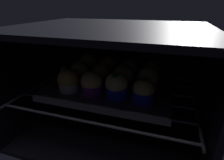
{
  "coord_description": "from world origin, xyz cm",
  "views": [
    {
      "loc": [
        17.83,
        -31.71,
        41.53
      ],
      "look_at": [
        0.0,
        23.08,
        17.25
      ],
      "focal_mm": 28.99,
      "sensor_mm": 36.0,
      "label": 1
    }
  ],
  "objects_px": {
    "muffin_row0_col3": "(144,91)",
    "muffin_row1_col2": "(123,77)",
    "muffin_row0_col1": "(92,84)",
    "muffin_row2_col0": "(88,64)",
    "muffin_row1_col0": "(80,72)",
    "muffin_row2_col3": "(151,72)",
    "muffin_row0_col2": "(116,86)",
    "muffin_row0_col0": "(68,81)",
    "muffin_row2_col1": "(108,67)",
    "muffin_row1_col3": "(148,80)",
    "baking_tray": "(112,87)",
    "muffin_row2_col2": "(129,70)",
    "muffin_row1_col1": "(101,75)"
  },
  "relations": [
    {
      "from": "muffin_row0_col0",
      "to": "muffin_row0_col1",
      "type": "xyz_separation_m",
      "value": [
        0.08,
        -0.0,
        0.0
      ]
    },
    {
      "from": "muffin_row0_col3",
      "to": "muffin_row2_col0",
      "type": "distance_m",
      "value": 0.29
    },
    {
      "from": "muffin_row1_col0",
      "to": "baking_tray",
      "type": "bearing_deg",
      "value": 1.68
    },
    {
      "from": "baking_tray",
      "to": "muffin_row0_col3",
      "type": "distance_m",
      "value": 0.15
    },
    {
      "from": "muffin_row0_col1",
      "to": "muffin_row2_col1",
      "type": "height_order",
      "value": "muffin_row2_col1"
    },
    {
      "from": "muffin_row0_col1",
      "to": "muffin_row1_col1",
      "type": "height_order",
      "value": "muffin_row0_col1"
    },
    {
      "from": "muffin_row1_col3",
      "to": "muffin_row2_col3",
      "type": "relative_size",
      "value": 1.06
    },
    {
      "from": "muffin_row0_col2",
      "to": "muffin_row1_col3",
      "type": "height_order",
      "value": "muffin_row0_col2"
    },
    {
      "from": "muffin_row1_col3",
      "to": "muffin_row2_col1",
      "type": "distance_m",
      "value": 0.18
    },
    {
      "from": "muffin_row1_col0",
      "to": "muffin_row1_col2",
      "type": "xyz_separation_m",
      "value": [
        0.16,
        0.01,
        -0.0
      ]
    },
    {
      "from": "muffin_row0_col2",
      "to": "muffin_row2_col1",
      "type": "xyz_separation_m",
      "value": [
        -0.08,
        0.16,
        -0.0
      ]
    },
    {
      "from": "muffin_row1_col0",
      "to": "muffin_row2_col3",
      "type": "bearing_deg",
      "value": 19.54
    },
    {
      "from": "muffin_row1_col0",
      "to": "muffin_row2_col1",
      "type": "xyz_separation_m",
      "value": [
        0.08,
        0.08,
        0.0
      ]
    },
    {
      "from": "muffin_row2_col0",
      "to": "muffin_row0_col0",
      "type": "bearing_deg",
      "value": -89.12
    },
    {
      "from": "muffin_row1_col0",
      "to": "muffin_row2_col3",
      "type": "xyz_separation_m",
      "value": [
        0.25,
        0.09,
        -0.0
      ]
    },
    {
      "from": "muffin_row1_col0",
      "to": "muffin_row2_col2",
      "type": "bearing_deg",
      "value": 26.45
    },
    {
      "from": "muffin_row0_col3",
      "to": "muffin_row1_col2",
      "type": "distance_m",
      "value": 0.12
    },
    {
      "from": "muffin_row2_col0",
      "to": "muffin_row1_col0",
      "type": "bearing_deg",
      "value": -87.55
    },
    {
      "from": "baking_tray",
      "to": "muffin_row0_col2",
      "type": "distance_m",
      "value": 0.1
    },
    {
      "from": "muffin_row0_col2",
      "to": "muffin_row0_col0",
      "type": "bearing_deg",
      "value": -179.63
    },
    {
      "from": "muffin_row0_col2",
      "to": "muffin_row2_col3",
      "type": "height_order",
      "value": "muffin_row0_col2"
    },
    {
      "from": "muffin_row0_col3",
      "to": "muffin_row1_col2",
      "type": "bearing_deg",
      "value": 134.87
    },
    {
      "from": "muffin_row2_col1",
      "to": "muffin_row2_col3",
      "type": "relative_size",
      "value": 1.09
    },
    {
      "from": "muffin_row0_col2",
      "to": "muffin_row1_col0",
      "type": "relative_size",
      "value": 0.97
    },
    {
      "from": "muffin_row2_col0",
      "to": "muffin_row2_col2",
      "type": "xyz_separation_m",
      "value": [
        0.17,
        -0.0,
        -0.0
      ]
    },
    {
      "from": "muffin_row0_col1",
      "to": "muffin_row1_col3",
      "type": "distance_m",
      "value": 0.18
    },
    {
      "from": "muffin_row0_col1",
      "to": "muffin_row2_col2",
      "type": "xyz_separation_m",
      "value": [
        0.08,
        0.16,
        0.0
      ]
    },
    {
      "from": "muffin_row0_col2",
      "to": "muffin_row2_col0",
      "type": "bearing_deg",
      "value": 136.05
    },
    {
      "from": "muffin_row0_col2",
      "to": "muffin_row1_col0",
      "type": "height_order",
      "value": "muffin_row1_col0"
    },
    {
      "from": "muffin_row0_col3",
      "to": "muffin_row1_col1",
      "type": "height_order",
      "value": "muffin_row0_col3"
    },
    {
      "from": "muffin_row0_col3",
      "to": "muffin_row1_col2",
      "type": "relative_size",
      "value": 1.0
    },
    {
      "from": "muffin_row1_col1",
      "to": "muffin_row1_col3",
      "type": "relative_size",
      "value": 0.9
    },
    {
      "from": "muffin_row2_col1",
      "to": "muffin_row2_col3",
      "type": "bearing_deg",
      "value": 1.73
    },
    {
      "from": "muffin_row0_col1",
      "to": "muffin_row0_col2",
      "type": "bearing_deg",
      "value": 1.98
    },
    {
      "from": "muffin_row0_col2",
      "to": "muffin_row1_col0",
      "type": "xyz_separation_m",
      "value": [
        -0.16,
        0.08,
        -0.0
      ]
    },
    {
      "from": "muffin_row1_col0",
      "to": "muffin_row2_col3",
      "type": "height_order",
      "value": "muffin_row1_col0"
    },
    {
      "from": "muffin_row1_col2",
      "to": "muffin_row2_col2",
      "type": "xyz_separation_m",
      "value": [
        0.0,
        0.07,
        -0.0
      ]
    },
    {
      "from": "muffin_row1_col0",
      "to": "muffin_row2_col0",
      "type": "xyz_separation_m",
      "value": [
        -0.0,
        0.08,
        0.0
      ]
    },
    {
      "from": "muffin_row1_col1",
      "to": "muffin_row0_col3",
      "type": "bearing_deg",
      "value": -26.67
    },
    {
      "from": "muffin_row2_col1",
      "to": "muffin_row1_col2",
      "type": "bearing_deg",
      "value": -43.63
    },
    {
      "from": "muffin_row0_col0",
      "to": "muffin_row2_col2",
      "type": "bearing_deg",
      "value": 43.77
    },
    {
      "from": "muffin_row1_col0",
      "to": "muffin_row2_col0",
      "type": "bearing_deg",
      "value": 92.45
    },
    {
      "from": "muffin_row1_col2",
      "to": "muffin_row2_col0",
      "type": "height_order",
      "value": "muffin_row2_col0"
    },
    {
      "from": "baking_tray",
      "to": "muffin_row1_col0",
      "type": "relative_size",
      "value": 4.78
    },
    {
      "from": "muffin_row0_col2",
      "to": "muffin_row1_col3",
      "type": "xyz_separation_m",
      "value": [
        0.08,
        0.08,
        -0.0
      ]
    },
    {
      "from": "muffin_row0_col1",
      "to": "muffin_row2_col0",
      "type": "distance_m",
      "value": 0.18
    },
    {
      "from": "muffin_row2_col3",
      "to": "muffin_row1_col0",
      "type": "bearing_deg",
      "value": -160.46
    },
    {
      "from": "muffin_row2_col3",
      "to": "muffin_row2_col2",
      "type": "bearing_deg",
      "value": -176.19
    },
    {
      "from": "muffin_row2_col0",
      "to": "muffin_row2_col3",
      "type": "relative_size",
      "value": 1.12
    },
    {
      "from": "muffin_row1_col0",
      "to": "muffin_row0_col0",
      "type": "bearing_deg",
      "value": -90.83
    }
  ]
}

